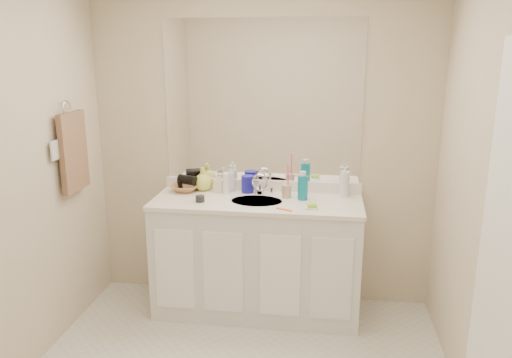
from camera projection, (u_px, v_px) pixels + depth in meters
name	position (u px, v px, depth m)	size (l,w,h in m)	color
wall_back	(262.00, 149.00, 3.80)	(2.60, 0.02, 2.40)	beige
wall_front	(132.00, 342.00, 1.31)	(2.60, 0.02, 2.40)	beige
wall_right	(497.00, 210.00, 2.37)	(0.02, 2.60, 2.40)	beige
vanity_cabinet	(257.00, 258.00, 3.73)	(1.50, 0.55, 0.85)	silver
countertop	(257.00, 202.00, 3.62)	(1.52, 0.57, 0.03)	white
backsplash	(262.00, 185.00, 3.85)	(1.52, 0.03, 0.08)	white
sink_basin	(257.00, 202.00, 3.60)	(0.37, 0.37, 0.02)	#BBB3A3
faucet	(260.00, 187.00, 3.75)	(0.02, 0.02, 0.11)	silver
mirror	(262.00, 102.00, 3.70)	(1.48, 0.01, 1.20)	white
blue_mug	(248.00, 184.00, 3.79)	(0.09, 0.09, 0.13)	#1A17A2
tan_cup	(286.00, 191.00, 3.66)	(0.07, 0.07, 0.09)	tan
toothbrush	(288.00, 178.00, 3.64)	(0.01, 0.01, 0.21)	#FF436B
mouthwash_bottle	(303.00, 188.00, 3.61)	(0.07, 0.07, 0.18)	#0B7A8F
clear_pump_bottle	(344.00, 184.00, 3.69)	(0.07, 0.07, 0.19)	silver
soap_dish	(312.00, 208.00, 3.42)	(0.09, 0.07, 0.01)	white
green_soap	(312.00, 205.00, 3.41)	(0.06, 0.05, 0.02)	#9ED935
orange_comb	(284.00, 210.00, 3.39)	(0.12, 0.03, 0.01)	#EE5C19
dark_jar	(200.00, 199.00, 3.57)	(0.06, 0.06, 0.05)	black
extra_white_bottle	(226.00, 183.00, 3.75)	(0.05, 0.05, 0.16)	white
soap_bottle_white	(231.00, 178.00, 3.83)	(0.08, 0.08, 0.20)	silver
soap_bottle_cream	(219.00, 182.00, 3.81)	(0.07, 0.07, 0.15)	#FFEACF
soap_bottle_yellow	(203.00, 179.00, 3.84)	(0.14, 0.14, 0.18)	#D5D854
wicker_basket	(185.00, 188.00, 3.83)	(0.21, 0.21, 0.05)	#A27041
hair_dryer	(187.00, 180.00, 3.81)	(0.07, 0.07, 0.14)	black
towel_ring	(67.00, 108.00, 3.38)	(0.11, 0.11, 0.01)	silver
hand_towel	(74.00, 152.00, 3.45)	(0.04, 0.32, 0.55)	brown
switch_plate	(55.00, 150.00, 3.25)	(0.01, 0.09, 0.13)	silver
door	(510.00, 276.00, 2.14)	(0.02, 0.82, 2.00)	white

